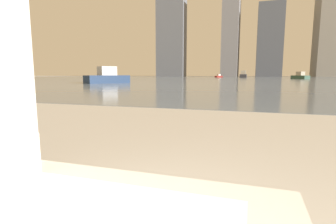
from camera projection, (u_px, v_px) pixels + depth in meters
name	position (u px, v px, depth m)	size (l,w,h in m)	color
harbor_water	(250.00, 79.00, 58.60)	(180.00, 110.00, 0.01)	slate
harbor_boat_1	(243.00, 75.00, 76.30)	(1.88, 5.41, 2.02)	#2D2D33
harbor_boat_2	(300.00, 76.00, 53.48)	(3.26, 4.09, 1.49)	#335647
harbor_boat_3	(219.00, 76.00, 79.33)	(2.22, 2.78, 1.01)	maroon
harbor_boat_4	(107.00, 77.00, 27.76)	(3.80, 4.84, 1.76)	navy
skyline_tower_1	(231.00, 31.00, 111.36)	(6.68, 13.97, 38.36)	slate
skyline_tower_2	(269.00, 41.00, 107.34)	(9.79, 13.73, 28.65)	#4C515B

